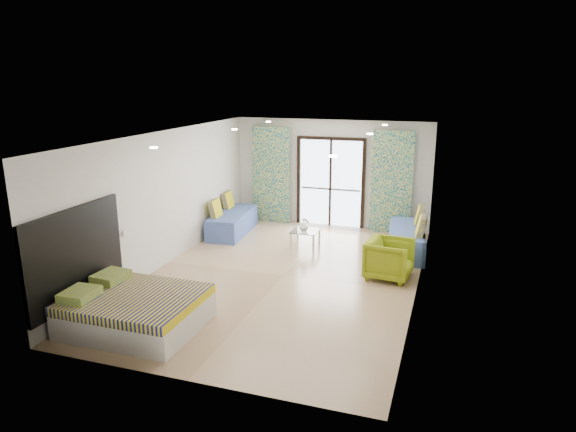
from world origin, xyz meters
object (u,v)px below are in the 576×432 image
(daybed_left, at_px, (232,221))
(bed, at_px, (135,310))
(armchair, at_px, (389,257))
(daybed_right, at_px, (407,239))
(coffee_table, at_px, (305,232))

(daybed_left, bearing_deg, bed, -88.19)
(bed, height_order, armchair, armchair)
(daybed_right, bearing_deg, daybed_left, 172.44)
(bed, relative_size, coffee_table, 2.82)
(bed, relative_size, daybed_right, 0.96)
(daybed_right, distance_m, coffee_table, 2.24)
(bed, xyz_separation_m, coffee_table, (1.38, 4.50, 0.07))
(bed, distance_m, daybed_left, 5.02)
(bed, xyz_separation_m, daybed_left, (-0.64, 4.98, 0.01))
(bed, height_order, coffee_table, coffee_table)
(armchair, bearing_deg, coffee_table, 64.14)
(bed, height_order, daybed_left, daybed_left)
(daybed_right, xyz_separation_m, armchair, (-0.18, -1.63, 0.12))
(daybed_left, bearing_deg, daybed_right, -7.19)
(daybed_left, bearing_deg, armchair, -28.86)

